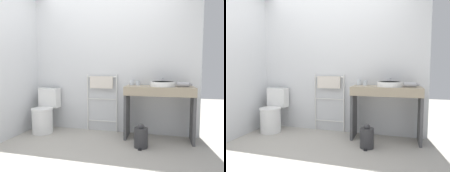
{
  "view_description": "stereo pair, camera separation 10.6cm",
  "coord_description": "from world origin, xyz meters",
  "views": [
    {
      "loc": [
        0.95,
        -2.16,
        1.12
      ],
      "look_at": [
        0.24,
        0.63,
        0.88
      ],
      "focal_mm": 32.0,
      "sensor_mm": 36.0,
      "label": 1
    },
    {
      "loc": [
        1.05,
        -2.13,
        1.12
      ],
      "look_at": [
        0.24,
        0.63,
        0.88
      ],
      "focal_mm": 32.0,
      "sensor_mm": 36.0,
      "label": 2
    }
  ],
  "objects": [
    {
      "name": "vanity_counter",
      "position": [
        0.89,
        1.03,
        0.59
      ],
      "size": [
        1.06,
        0.45,
        0.85
      ],
      "color": "gray",
      "rests_on": "ground_plane"
    },
    {
      "name": "cup_near_edge",
      "position": [
        0.55,
        1.17,
        0.89
      ],
      "size": [
        0.07,
        0.07,
        0.08
      ],
      "color": "silver",
      "rests_on": "vanity_counter"
    },
    {
      "name": "hair_dryer",
      "position": [
        1.26,
        1.04,
        0.89
      ],
      "size": [
        0.23,
        0.18,
        0.07
      ],
      "color": "#B7B7BC",
      "rests_on": "vanity_counter"
    },
    {
      "name": "towel_radiator",
      "position": [
        -0.11,
        1.23,
        0.76
      ],
      "size": [
        0.57,
        0.06,
        1.03
      ],
      "color": "white",
      "rests_on": "ground_plane"
    },
    {
      "name": "cup_near_wall",
      "position": [
        0.44,
        1.19,
        0.9
      ],
      "size": [
        0.06,
        0.06,
        0.09
      ],
      "color": "silver",
      "rests_on": "vanity_counter"
    },
    {
      "name": "ground_plane",
      "position": [
        0.0,
        0.0,
        0.0
      ],
      "size": [
        12.0,
        12.0,
        0.0
      ],
      "primitive_type": "plane",
      "color": "#A8A399"
    },
    {
      "name": "sink_basin",
      "position": [
        0.95,
        1.04,
        0.89
      ],
      "size": [
        0.39,
        0.39,
        0.08
      ],
      "color": "white",
      "rests_on": "vanity_counter"
    },
    {
      "name": "toilet",
      "position": [
        -1.09,
        0.96,
        0.33
      ],
      "size": [
        0.37,
        0.52,
        0.78
      ],
      "color": "white",
      "rests_on": "ground_plane"
    },
    {
      "name": "wall_side",
      "position": [
        -1.49,
        0.64,
        1.28
      ],
      "size": [
        0.12,
        1.91,
        2.56
      ],
      "primitive_type": "cube",
      "color": "silver",
      "rests_on": "ground_plane"
    },
    {
      "name": "faucet",
      "position": [
        0.95,
        1.22,
        0.93
      ],
      "size": [
        0.02,
        0.1,
        0.12
      ],
      "color": "silver",
      "rests_on": "vanity_counter"
    },
    {
      "name": "trash_bin",
      "position": [
        0.66,
        0.65,
        0.15
      ],
      "size": [
        0.2,
        0.23,
        0.35
      ],
      "color": "#333335",
      "rests_on": "ground_plane"
    },
    {
      "name": "wall_back",
      "position": [
        0.0,
        1.34,
        1.28
      ],
      "size": [
        3.09,
        0.12,
        2.56
      ],
      "primitive_type": "cube",
      "color": "silver",
      "rests_on": "ground_plane"
    }
  ]
}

